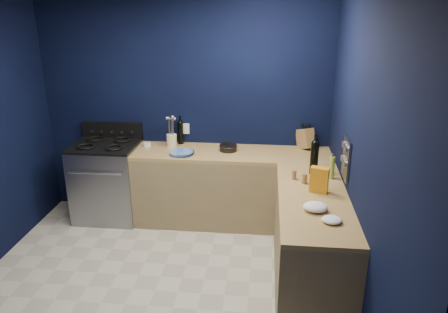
# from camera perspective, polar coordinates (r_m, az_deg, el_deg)

# --- Properties ---
(floor) EXTENTS (3.50, 3.50, 0.02)m
(floor) POSITION_cam_1_polar(r_m,az_deg,el_deg) (4.28, -9.13, -17.26)
(floor) COLOR #B5B19E
(floor) RESTS_ON ground
(wall_back) EXTENTS (3.50, 0.02, 2.60)m
(wall_back) POSITION_cam_1_polar(r_m,az_deg,el_deg) (5.28, -5.13, 6.06)
(wall_back) COLOR black
(wall_back) RESTS_ON ground
(wall_right) EXTENTS (0.02, 3.50, 2.60)m
(wall_right) POSITION_cam_1_polar(r_m,az_deg,el_deg) (3.59, 17.87, -1.56)
(wall_right) COLOR black
(wall_right) RESTS_ON ground
(wall_front) EXTENTS (3.50, 0.02, 2.60)m
(wall_front) POSITION_cam_1_polar(r_m,az_deg,el_deg) (2.20, -23.07, -16.70)
(wall_front) COLOR black
(wall_front) RESTS_ON ground
(cab_back) EXTENTS (2.30, 0.63, 0.86)m
(cab_back) POSITION_cam_1_polar(r_m,az_deg,el_deg) (5.18, 1.04, -4.32)
(cab_back) COLOR olive
(cab_back) RESTS_ON floor
(top_back) EXTENTS (2.30, 0.63, 0.04)m
(top_back) POSITION_cam_1_polar(r_m,az_deg,el_deg) (5.02, 1.07, 0.37)
(top_back) COLOR brown
(top_back) RESTS_ON cab_back
(cab_right) EXTENTS (0.63, 1.67, 0.86)m
(cab_right) POSITION_cam_1_polar(r_m,az_deg,el_deg) (4.17, 11.38, -11.17)
(cab_right) COLOR olive
(cab_right) RESTS_ON floor
(top_right) EXTENTS (0.63, 1.67, 0.04)m
(top_right) POSITION_cam_1_polar(r_m,az_deg,el_deg) (3.96, 11.82, -5.58)
(top_right) COLOR brown
(top_right) RESTS_ON cab_right
(gas_range) EXTENTS (0.76, 0.66, 0.92)m
(gas_range) POSITION_cam_1_polar(r_m,az_deg,el_deg) (5.49, -15.12, -3.29)
(gas_range) COLOR gray
(gas_range) RESTS_ON floor
(oven_door) EXTENTS (0.59, 0.02, 0.42)m
(oven_door) POSITION_cam_1_polar(r_m,az_deg,el_deg) (5.23, -16.30, -4.73)
(oven_door) COLOR black
(oven_door) RESTS_ON gas_range
(cooktop) EXTENTS (0.76, 0.66, 0.03)m
(cooktop) POSITION_cam_1_polar(r_m,az_deg,el_deg) (5.33, -15.58, 1.42)
(cooktop) COLOR black
(cooktop) RESTS_ON gas_range
(backguard) EXTENTS (0.76, 0.06, 0.20)m
(backguard) POSITION_cam_1_polar(r_m,az_deg,el_deg) (5.56, -14.60, 3.42)
(backguard) COLOR black
(backguard) RESTS_ON gas_range
(spice_panel) EXTENTS (0.02, 0.28, 0.38)m
(spice_panel) POSITION_cam_1_polar(r_m,az_deg,el_deg) (4.14, 15.90, -0.33)
(spice_panel) COLOR gray
(spice_panel) RESTS_ON wall_right
(wall_outlet) EXTENTS (0.09, 0.02, 0.13)m
(wall_outlet) POSITION_cam_1_polar(r_m,az_deg,el_deg) (5.32, -5.11, 3.71)
(wall_outlet) COLOR white
(wall_outlet) RESTS_ON wall_back
(plate_stack) EXTENTS (0.29, 0.29, 0.03)m
(plate_stack) POSITION_cam_1_polar(r_m,az_deg,el_deg) (4.96, -5.66, 0.48)
(plate_stack) COLOR teal
(plate_stack) RESTS_ON top_back
(ramekin) EXTENTS (0.11, 0.11, 0.04)m
(ramekin) POSITION_cam_1_polar(r_m,az_deg,el_deg) (5.30, -10.16, 1.56)
(ramekin) COLOR white
(ramekin) RESTS_ON top_back
(utensil_crock) EXTENTS (0.16, 0.16, 0.15)m
(utensil_crock) POSITION_cam_1_polar(r_m,az_deg,el_deg) (5.22, -6.95, 2.13)
(utensil_crock) COLOR beige
(utensil_crock) RESTS_ON top_back
(wine_bottle_back) EXTENTS (0.08, 0.08, 0.27)m
(wine_bottle_back) POSITION_cam_1_polar(r_m,az_deg,el_deg) (5.30, -5.78, 3.12)
(wine_bottle_back) COLOR black
(wine_bottle_back) RESTS_ON top_back
(lemon_basket) EXTENTS (0.25, 0.25, 0.08)m
(lemon_basket) POSITION_cam_1_polar(r_m,az_deg,el_deg) (5.04, 0.56, 1.18)
(lemon_basket) COLOR black
(lemon_basket) RESTS_ON top_back
(knife_block) EXTENTS (0.25, 0.30, 0.29)m
(knife_block) POSITION_cam_1_polar(r_m,az_deg,el_deg) (5.21, 10.76, 2.37)
(knife_block) COLOR brown
(knife_block) RESTS_ON top_back
(wine_bottle_right) EXTENTS (0.09, 0.09, 0.33)m
(wine_bottle_right) POSITION_cam_1_polar(r_m,az_deg,el_deg) (4.43, 11.88, -0.22)
(wine_bottle_right) COLOR black
(wine_bottle_right) RESTS_ON top_right
(oil_bottle) EXTENTS (0.06, 0.06, 0.23)m
(oil_bottle) POSITION_cam_1_polar(r_m,az_deg,el_deg) (4.36, 14.11, -1.45)
(oil_bottle) COLOR #8CAF3F
(oil_bottle) RESTS_ON top_right
(spice_jar_near) EXTENTS (0.06, 0.06, 0.09)m
(spice_jar_near) POSITION_cam_1_polar(r_m,az_deg,el_deg) (4.29, 9.30, -2.41)
(spice_jar_near) COLOR olive
(spice_jar_near) RESTS_ON top_right
(spice_jar_far) EXTENTS (0.06, 0.06, 0.10)m
(spice_jar_far) POSITION_cam_1_polar(r_m,az_deg,el_deg) (4.21, 10.64, -2.90)
(spice_jar_far) COLOR olive
(spice_jar_far) RESTS_ON top_right
(crouton_bag) EXTENTS (0.18, 0.12, 0.24)m
(crouton_bag) POSITION_cam_1_polar(r_m,az_deg,el_deg) (4.02, 12.53, -3.05)
(crouton_bag) COLOR #C3370C
(crouton_bag) RESTS_ON top_right
(towel_front) EXTENTS (0.24, 0.22, 0.07)m
(towel_front) POSITION_cam_1_polar(r_m,az_deg,el_deg) (3.70, 12.02, -6.57)
(towel_front) COLOR white
(towel_front) RESTS_ON top_right
(towel_end) EXTENTS (0.21, 0.20, 0.05)m
(towel_end) POSITION_cam_1_polar(r_m,az_deg,el_deg) (3.55, 14.10, -8.14)
(towel_end) COLOR white
(towel_end) RESTS_ON top_right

